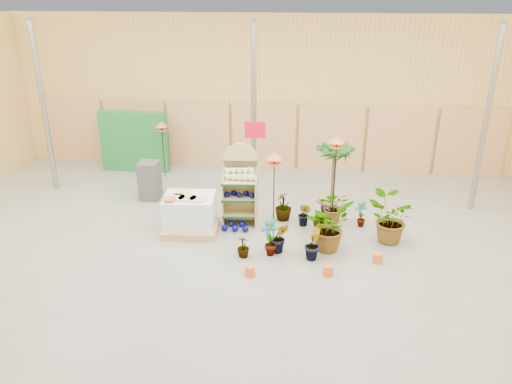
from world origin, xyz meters
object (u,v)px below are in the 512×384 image
display_shelf (240,187)px  potted_plant_2 (328,226)px  bird_table_front (274,159)px  pallet_stack (190,214)px

display_shelf → potted_plant_2: size_ratio=1.78×
display_shelf → bird_table_front: bird_table_front is taller
pallet_stack → potted_plant_2: 3.11m
pallet_stack → bird_table_front: size_ratio=0.66×
display_shelf → potted_plant_2: (2.02, -1.07, -0.34)m
display_shelf → pallet_stack: display_shelf is taller
bird_table_front → potted_plant_2: bearing=-18.1°
potted_plant_2 → pallet_stack: bearing=171.9°
display_shelf → pallet_stack: (-1.06, -0.64, -0.44)m
potted_plant_2 → display_shelf: bearing=152.0°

